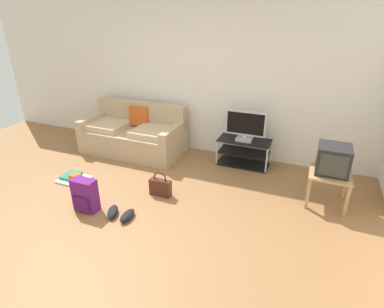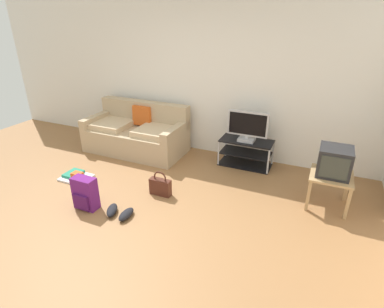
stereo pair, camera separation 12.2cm
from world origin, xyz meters
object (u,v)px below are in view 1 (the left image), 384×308
at_px(side_table, 330,178).
at_px(handbag, 160,187).
at_px(sneakers_pair, 120,214).
at_px(couch, 134,134).
at_px(backpack, 85,195).
at_px(floor_tray, 74,178).
at_px(tv_stand, 244,152).
at_px(flat_tv, 245,126).
at_px(crt_tv, 333,159).

height_order(side_table, handbag, side_table).
height_order(handbag, sneakers_pair, handbag).
bearing_deg(couch, backpack, -76.92).
bearing_deg(floor_tray, sneakers_pair, -23.27).
bearing_deg(tv_stand, sneakers_pair, -117.64).
bearing_deg(flat_tv, couch, -174.89).
distance_m(tv_stand, flat_tv, 0.47).
height_order(side_table, sneakers_pair, side_table).
height_order(couch, backpack, couch).
distance_m(couch, floor_tray, 1.40).
bearing_deg(handbag, backpack, -136.91).
xyz_separation_m(flat_tv, floor_tray, (-2.28, -1.52, -0.65)).
relative_size(couch, side_table, 3.49).
relative_size(side_table, handbag, 1.42).
bearing_deg(floor_tray, crt_tv, 12.99).
bearing_deg(side_table, handbag, -162.53).
bearing_deg(couch, side_table, -9.13).
distance_m(backpack, floor_tray, 0.91).
bearing_deg(sneakers_pair, couch, 116.53).
relative_size(side_table, crt_tv, 1.28).
distance_m(handbag, floor_tray, 1.45).
bearing_deg(crt_tv, side_table, -90.00).
relative_size(flat_tv, sneakers_pair, 1.63).
bearing_deg(couch, sneakers_pair, -63.47).
bearing_deg(handbag, tv_stand, 59.20).
bearing_deg(backpack, tv_stand, 29.41).
relative_size(tv_stand, handbag, 2.34).
bearing_deg(handbag, side_table, 17.47).
bearing_deg(tv_stand, side_table, -29.31).
xyz_separation_m(tv_stand, flat_tv, (-0.00, -0.02, 0.47)).
relative_size(side_table, backpack, 1.18).
relative_size(crt_tv, backpack, 0.92).
bearing_deg(couch, floor_tray, -101.36).
bearing_deg(flat_tv, backpack, -127.16).
bearing_deg(flat_tv, side_table, -28.57).
bearing_deg(backpack, couch, 79.35).
bearing_deg(flat_tv, crt_tv, -28.02).
xyz_separation_m(couch, crt_tv, (3.32, -0.52, 0.32)).
height_order(couch, crt_tv, couch).
xyz_separation_m(handbag, floor_tray, (-1.44, -0.13, -0.09)).
bearing_deg(side_table, flat_tv, 151.43).
bearing_deg(tv_stand, crt_tv, -28.77).
bearing_deg(side_table, floor_tray, -167.26).
xyz_separation_m(tv_stand, sneakers_pair, (-1.08, -2.06, -0.18)).
bearing_deg(tv_stand, floor_tray, -145.83).
relative_size(crt_tv, sneakers_pair, 1.00).
height_order(flat_tv, sneakers_pair, flat_tv).
bearing_deg(backpack, handbag, 19.36).
height_order(tv_stand, crt_tv, crt_tv).
bearing_deg(backpack, flat_tv, 29.11).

